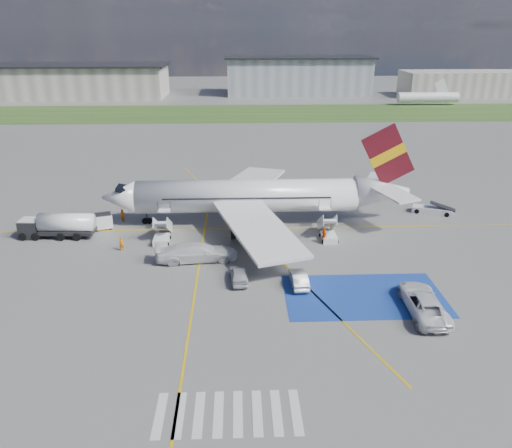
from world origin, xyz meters
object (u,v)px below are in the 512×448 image
Objects in this scene: belt_loader at (432,211)px; car_silver_a at (239,275)px; airliner at (259,196)px; gpu_cart at (102,222)px; fuel_tanker at (58,227)px; van_white_b at (196,250)px; car_silver_b at (299,279)px; van_white_a at (424,299)px.

belt_loader is 1.32× the size of car_silver_a.
gpu_cart is (-18.47, -1.40, -2.54)m from airliner.
fuel_tanker reaches higher than belt_loader.
gpu_cart is at bearing -175.67° from airliner.
van_white_b is (-28.94, -12.58, 0.82)m from belt_loader.
fuel_tanker is 28.47m from car_silver_b.
car_silver_b is (-19.18, -18.15, 0.28)m from belt_loader.
belt_loader is at bearing -14.28° from gpu_cart.
van_white_b is (15.98, -6.61, 0.03)m from fuel_tanker.
car_silver_a is at bearing -26.20° from fuel_tanker.
van_white_b is (-19.59, 10.43, 0.10)m from van_white_a.
car_silver_a is at bearing -18.50° from van_white_a.
car_silver_b is 10.98m from van_white_a.
fuel_tanker is 3.21× the size of gpu_cart.
fuel_tanker is at bearing -149.85° from belt_loader.
car_silver_b is (21.42, -14.45, -0.18)m from gpu_cart.
gpu_cart is at bearing -36.31° from car_silver_b.
car_silver_a is (-2.57, -14.87, -2.71)m from airliner.
van_white_a is 22.19m from van_white_b.
van_white_b reaches higher than gpu_cart.
airliner is 14.20× the size of gpu_cart.
car_silver_b is at bearing -114.01° from belt_loader.
van_white_a is at bearing 151.40° from car_silver_b.
gpu_cart is at bearing 30.55° from fuel_tanker.
van_white_b reaches higher than car_silver_b.
van_white_b is at bearing -32.02° from car_silver_b.
fuel_tanker is (-22.79, -3.67, -2.21)m from airliner.
van_white_a is at bearing -51.20° from gpu_cart.
airliner reaches higher than gpu_cart.
van_white_a is (12.78, -20.71, -2.29)m from airliner.
car_silver_a is at bearing -12.35° from car_silver_b.
car_silver_a is 0.99× the size of car_silver_b.
airliner reaches higher than car_silver_a.
van_white_a is at bearing -58.31° from airliner.
car_silver_b is at bearing 165.21° from car_silver_a.
car_silver_a is 6.27m from van_white_b.
gpu_cart is 0.65× the size of car_silver_a.
belt_loader is at bearing 10.36° from fuel_tanker.
car_silver_b is (25.73, -12.18, -0.51)m from fuel_tanker.
gpu_cart is at bearing -29.38° from van_white_a.
fuel_tanker is 39.44m from van_white_a.
fuel_tanker reaches higher than car_silver_a.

